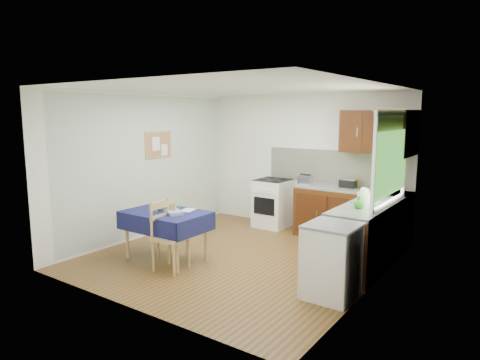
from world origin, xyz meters
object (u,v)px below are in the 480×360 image
Objects in this scene: dining_table at (166,219)px; dish_rack at (366,201)px; chair_near at (168,233)px; toaster at (305,180)px; sandwich_press at (349,183)px; kettle at (363,198)px; chair_far at (171,228)px.

dish_rack is (2.44, 1.51, 0.30)m from dining_table.
chair_near is 2.85m from toaster.
sandwich_press is (1.48, 2.85, 0.46)m from chair_near.
kettle reaches higher than dish_rack.
kettle is (0.73, -1.40, 0.04)m from sandwich_press.
dish_rack is at bearing -57.12° from chair_near.
toaster is at bearing 125.45° from dish_rack.
chair_far is 3.20× the size of kettle.
toaster reaches higher than chair_near.
dish_rack is (1.41, -0.93, -0.06)m from toaster.
kettle is (2.21, 1.45, 0.51)m from chair_near.
sandwich_press is at bearing 66.78° from dining_table.
dining_table is at bearing 41.16° from chair_near.
dish_rack is at bearing -47.09° from toaster.
chair_far is 2.29× the size of dish_rack.
kettle reaches higher than chair_near.
kettle reaches higher than sandwich_press.
dish_rack is at bearing 103.22° from kettle.
dining_table is 4.38× the size of kettle.
kettle is (1.48, -1.26, 0.04)m from toaster.
kettle is at bearing 36.55° from dining_table.
chair_far is at bearing 96.10° from dining_table.
dining_table is 0.18m from chair_far.
chair_near reaches higher than dining_table.
sandwich_press is at bearing -34.38° from chair_near.
toaster is (0.73, 2.71, 0.47)m from chair_near.
chair_near is at bearing -30.33° from dining_table.
chair_far is 0.91× the size of chair_near.
dish_rack is 0.35m from kettle.
dining_table is at bearing -169.44° from dish_rack.
kettle is (2.51, 1.09, 0.56)m from chair_far.
chair_far is at bearing 32.43° from chair_near.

